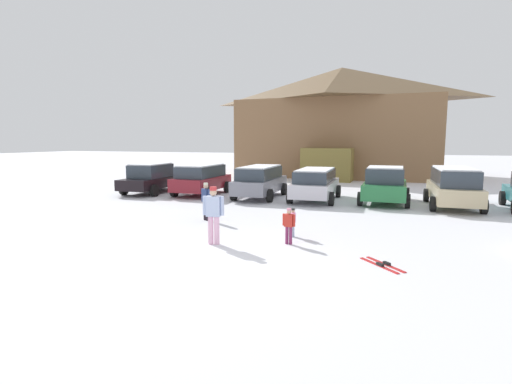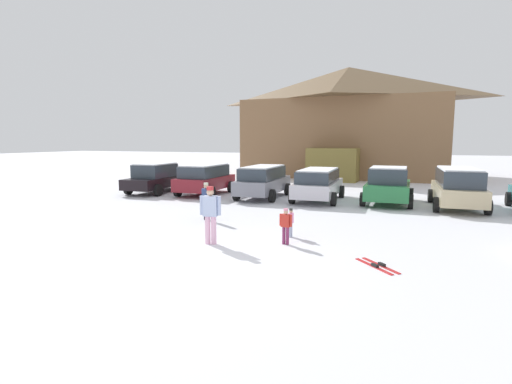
# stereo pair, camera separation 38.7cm
# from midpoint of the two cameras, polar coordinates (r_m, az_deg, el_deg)

# --- Properties ---
(ground) EXTENTS (160.00, 160.00, 0.00)m
(ground) POSITION_cam_midpoint_polar(r_m,az_deg,el_deg) (9.75, -6.97, -10.41)
(ground) COLOR silver
(ski_lodge) EXTENTS (16.61, 12.15, 9.02)m
(ski_lodge) POSITION_cam_midpoint_polar(r_m,az_deg,el_deg) (35.20, 11.69, 9.87)
(ski_lodge) COLOR brown
(ski_lodge) RESTS_ON ground
(parked_black_sedan) EXTENTS (2.20, 4.67, 1.67)m
(parked_black_sedan) POSITION_cam_midpoint_polar(r_m,az_deg,el_deg) (23.50, -15.03, 1.95)
(parked_black_sedan) COLOR black
(parked_black_sedan) RESTS_ON ground
(parked_maroon_van) EXTENTS (2.20, 4.03, 1.65)m
(parked_maroon_van) POSITION_cam_midpoint_polar(r_m,az_deg,el_deg) (22.04, -8.31, 1.92)
(parked_maroon_van) COLOR maroon
(parked_maroon_van) RESTS_ON ground
(parked_grey_wagon) EXTENTS (2.11, 4.53, 1.65)m
(parked_grey_wagon) POSITION_cam_midpoint_polar(r_m,az_deg,el_deg) (20.68, 0.04, 1.64)
(parked_grey_wagon) COLOR slate
(parked_grey_wagon) RESTS_ON ground
(parked_silver_wagon) EXTENTS (2.21, 4.53, 1.58)m
(parked_silver_wagon) POSITION_cam_midpoint_polar(r_m,az_deg,el_deg) (19.90, 7.92, 1.25)
(parked_silver_wagon) COLOR silver
(parked_silver_wagon) RESTS_ON ground
(parked_green_coupe) EXTENTS (2.31, 4.06, 1.74)m
(parked_green_coupe) POSITION_cam_midpoint_polar(r_m,az_deg,el_deg) (19.78, 17.40, 0.96)
(parked_green_coupe) COLOR #27743E
(parked_green_coupe) RESTS_ON ground
(parked_beige_suv) EXTENTS (2.20, 4.61, 1.78)m
(parked_beige_suv) POSITION_cam_midpoint_polar(r_m,az_deg,el_deg) (19.64, 25.88, 0.75)
(parked_beige_suv) COLOR tan
(parked_beige_suv) RESTS_ON ground
(skier_child_in_pink_snowsuit) EXTENTS (0.13, 0.33, 0.89)m
(skier_child_in_pink_snowsuit) POSITION_cam_midpoint_polar(r_m,az_deg,el_deg) (12.38, 4.41, -4.12)
(skier_child_in_pink_snowsuit) COLOR #A0A9C6
(skier_child_in_pink_snowsuit) RESTS_ON ground
(skier_teen_in_navy_coat) EXTENTS (0.46, 0.35, 1.41)m
(skier_teen_in_navy_coat) POSITION_cam_midpoint_polar(r_m,az_deg,el_deg) (14.97, -7.88, -1.03)
(skier_teen_in_navy_coat) COLOR black
(skier_teen_in_navy_coat) RESTS_ON ground
(skier_adult_in_blue_parka) EXTENTS (0.61, 0.31, 1.67)m
(skier_adult_in_blue_parka) POSITION_cam_midpoint_polar(r_m,az_deg,el_deg) (11.48, -7.06, -2.85)
(skier_adult_in_blue_parka) COLOR #E2A8C6
(skier_adult_in_blue_parka) RESTS_ON ground
(skier_child_in_red_jacket) EXTENTS (0.39, 0.19, 1.05)m
(skier_child_in_red_jacket) POSITION_cam_midpoint_polar(r_m,az_deg,el_deg) (11.48, 3.75, -4.58)
(skier_child_in_red_jacket) COLOR #7B2A55
(skier_child_in_red_jacket) RESTS_ON ground
(pair_of_skis) EXTENTS (1.09, 1.18, 0.08)m
(pair_of_skis) POSITION_cam_midpoint_polar(r_m,az_deg,el_deg) (10.10, 16.55, -9.91)
(pair_of_skis) COLOR red
(pair_of_skis) RESTS_ON ground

